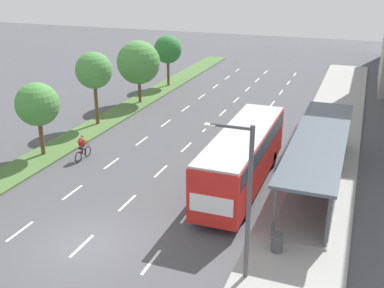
% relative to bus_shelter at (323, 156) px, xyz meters
% --- Properties ---
extents(ground_plane, '(140.00, 140.00, 0.00)m').
position_rel_bus_shelter_xyz_m(ground_plane, '(-9.53, -10.08, -1.86)').
color(ground_plane, '#4C4C51').
extents(median_strip, '(2.60, 52.00, 0.12)m').
position_rel_bus_shelter_xyz_m(median_strip, '(-17.83, 9.92, -1.80)').
color(median_strip, '#4C7038').
rests_on(median_strip, ground).
extents(sidewalk_right, '(4.50, 52.00, 0.15)m').
position_rel_bus_shelter_xyz_m(sidewalk_right, '(-0.28, 9.92, -1.79)').
color(sidewalk_right, '#9E9E99').
rests_on(sidewalk_right, ground).
extents(lane_divider_left, '(0.14, 45.64, 0.01)m').
position_rel_bus_shelter_xyz_m(lane_divider_left, '(-13.03, 7.24, -1.86)').
color(lane_divider_left, white).
rests_on(lane_divider_left, ground).
extents(lane_divider_center, '(0.14, 45.64, 0.01)m').
position_rel_bus_shelter_xyz_m(lane_divider_center, '(-9.53, 7.24, -1.86)').
color(lane_divider_center, white).
rests_on(lane_divider_center, ground).
extents(lane_divider_right, '(0.14, 45.64, 0.01)m').
position_rel_bus_shelter_xyz_m(lane_divider_right, '(-6.03, 7.24, -1.86)').
color(lane_divider_right, white).
rests_on(lane_divider_right, ground).
extents(bus_shelter, '(2.90, 14.35, 2.86)m').
position_rel_bus_shelter_xyz_m(bus_shelter, '(0.00, 0.00, 0.00)').
color(bus_shelter, gray).
rests_on(bus_shelter, sidewalk_right).
extents(bus, '(2.54, 11.29, 3.37)m').
position_rel_bus_shelter_xyz_m(bus, '(-4.28, -1.73, 0.20)').
color(bus, red).
rests_on(bus, ground).
extents(cyclist, '(0.46, 1.82, 1.71)m').
position_rel_bus_shelter_xyz_m(cyclist, '(-15.11, -1.58, -1.07)').
color(cyclist, black).
rests_on(cyclist, ground).
extents(median_tree_second, '(2.84, 2.84, 4.89)m').
position_rel_bus_shelter_xyz_m(median_tree_second, '(-18.00, -1.95, 1.71)').
color(median_tree_second, brown).
rests_on(median_tree_second, median_strip).
extents(median_tree_third, '(2.85, 2.85, 5.75)m').
position_rel_bus_shelter_xyz_m(median_tree_third, '(-17.98, 4.90, 2.55)').
color(median_tree_third, brown).
rests_on(median_tree_third, median_strip).
extents(median_tree_fourth, '(3.92, 3.92, 5.65)m').
position_rel_bus_shelter_xyz_m(median_tree_fourth, '(-17.64, 11.76, 1.94)').
color(median_tree_fourth, brown).
rests_on(median_tree_fourth, median_strip).
extents(median_tree_fifth, '(2.88, 2.88, 5.22)m').
position_rel_bus_shelter_xyz_m(median_tree_fifth, '(-17.74, 18.62, 2.01)').
color(median_tree_fifth, brown).
rests_on(median_tree_fifth, median_strip).
extents(streetlight, '(1.91, 0.24, 6.50)m').
position_rel_bus_shelter_xyz_m(streetlight, '(-2.11, -9.93, 2.03)').
color(streetlight, '#4C4C51').
rests_on(streetlight, sidewalk_right).
extents(trash_bin, '(0.52, 0.52, 0.85)m').
position_rel_bus_shelter_xyz_m(trash_bin, '(-1.08, -7.72, -1.29)').
color(trash_bin, '#4C4C51').
rests_on(trash_bin, sidewalk_right).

